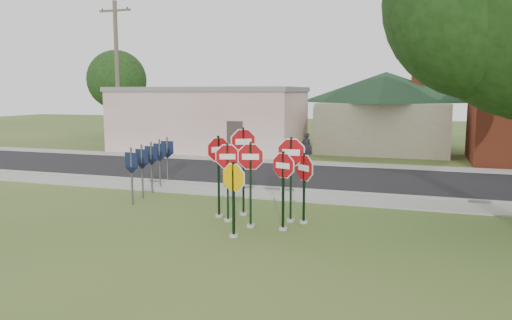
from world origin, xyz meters
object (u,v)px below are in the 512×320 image
(stop_sign_yellow, at_px, (233,190))
(stop_sign_left, at_px, (228,171))
(stop_sign_center, at_px, (251,172))
(pedestrian, at_px, (307,148))
(utility_pole_near, at_px, (117,75))

(stop_sign_yellow, height_order, stop_sign_left, stop_sign_left)
(stop_sign_center, bearing_deg, stop_sign_yellow, -95.39)
(stop_sign_center, distance_m, stop_sign_yellow, 1.14)
(stop_sign_left, height_order, pedestrian, stop_sign_left)
(stop_sign_center, xyz_separation_m, pedestrian, (-1.35, 13.14, -0.72))
(stop_sign_yellow, relative_size, pedestrian, 1.31)
(stop_sign_left, bearing_deg, stop_sign_center, -24.55)
(utility_pole_near, bearing_deg, pedestrian, -4.62)
(stop_sign_yellow, distance_m, stop_sign_left, 1.69)
(stop_sign_center, height_order, stop_sign_yellow, stop_sign_center)
(stop_sign_center, distance_m, pedestrian, 13.22)
(utility_pole_near, xyz_separation_m, pedestrian, (12.50, -1.01, -4.08))
(stop_sign_center, xyz_separation_m, stop_sign_left, (-0.86, 0.39, -0.07))
(utility_pole_near, distance_m, pedestrian, 13.19)
(stop_sign_center, relative_size, stop_sign_left, 1.04)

